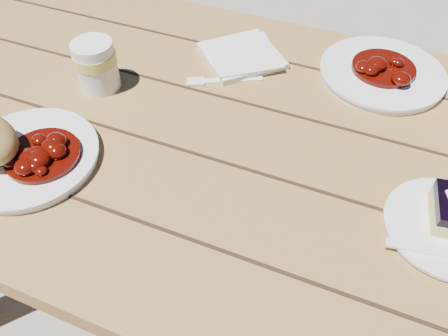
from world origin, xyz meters
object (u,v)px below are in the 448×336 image
at_px(picnic_table, 327,217).
at_px(dessert_plate, 447,228).
at_px(second_plate, 382,73).
at_px(second_cup, 97,65).
at_px(main_plate, 29,158).

relative_size(picnic_table, dessert_plate, 11.19).
bearing_deg(second_plate, picnic_table, -94.37).
xyz_separation_m(picnic_table, dessert_plate, (0.17, -0.08, 0.17)).
distance_m(second_plate, second_cup, 0.57).
distance_m(picnic_table, dessert_plate, 0.25).
bearing_deg(main_plate, second_plate, 42.12).
xyz_separation_m(picnic_table, main_plate, (-0.50, -0.20, 0.17)).
height_order(main_plate, dessert_plate, main_plate).
distance_m(dessert_plate, second_plate, 0.38).
xyz_separation_m(main_plate, second_plate, (0.52, 0.47, 0.00)).
bearing_deg(second_plate, dessert_plate, -66.73).
relative_size(picnic_table, second_cup, 20.44).
height_order(dessert_plate, second_cup, second_cup).
bearing_deg(second_cup, second_plate, 25.31).
bearing_deg(main_plate, second_cup, 90.15).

